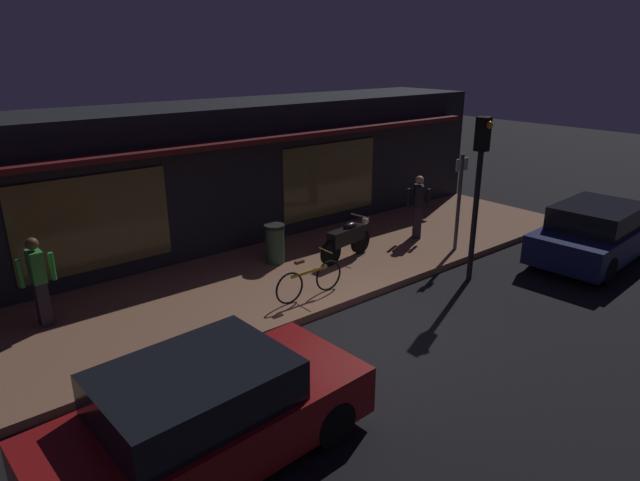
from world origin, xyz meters
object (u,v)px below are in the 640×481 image
object	(u,v)px
person_bystander	(418,206)
traffic_light_pole	(479,171)
parked_car_far	(596,233)
sign_post	(459,197)
person_photographer	(38,280)
motorcycle	(347,239)
bicycle_parked	(309,280)
trash_bin	(275,243)
parked_car_near	(205,416)

from	to	relation	value
person_bystander	traffic_light_pole	distance (m)	2.99
person_bystander	parked_car_far	size ratio (longest dim) A/B	0.40
sign_post	person_photographer	bearing A→B (deg)	166.08
sign_post	motorcycle	bearing A→B (deg)	153.73
bicycle_parked	person_photographer	world-z (taller)	person_photographer
bicycle_parked	parked_car_far	bearing A→B (deg)	-19.74
person_photographer	sign_post	world-z (taller)	sign_post
sign_post	parked_car_far	distance (m)	3.43
person_photographer	bicycle_parked	bearing A→B (deg)	-25.46
motorcycle	bicycle_parked	bearing A→B (deg)	-150.79
motorcycle	bicycle_parked	world-z (taller)	motorcycle
motorcycle	sign_post	bearing A→B (deg)	-26.27
motorcycle	traffic_light_pole	distance (m)	3.41
motorcycle	trash_bin	bearing A→B (deg)	149.69
sign_post	parked_car_far	world-z (taller)	sign_post
sign_post	parked_car_far	xyz separation A→B (m)	(2.34, -2.36, -0.81)
traffic_light_pole	trash_bin	bearing A→B (deg)	132.06
person_photographer	traffic_light_pole	xyz separation A→B (m)	(7.99, -3.43, 1.45)
person_bystander	parked_car_near	xyz separation A→B (m)	(-8.31, -3.90, -0.32)
parked_car_near	parked_car_far	xyz separation A→B (m)	(10.70, 0.30, 0.00)
person_bystander	sign_post	distance (m)	1.32
bicycle_parked	parked_car_near	bearing A→B (deg)	-143.75
trash_bin	bicycle_parked	bearing A→B (deg)	-105.35
motorcycle	bicycle_parked	size ratio (longest dim) A/B	1.02
trash_bin	person_photographer	bearing A→B (deg)	178.64
person_photographer	trash_bin	distance (m)	5.02
person_bystander	sign_post	size ratio (longest dim) A/B	0.70
motorcycle	sign_post	distance (m)	2.95
person_bystander	sign_post	world-z (taller)	sign_post
trash_bin	parked_car_far	bearing A→B (deg)	-35.18
bicycle_parked	parked_car_far	xyz separation A→B (m)	(6.90, -2.48, 0.20)
parked_car_far	trash_bin	bearing A→B (deg)	144.82
sign_post	traffic_light_pole	distance (m)	1.85
person_bystander	parked_car_near	distance (m)	9.18
bicycle_parked	person_bystander	size ratio (longest dim) A/B	0.99
sign_post	traffic_light_pole	xyz separation A→B (m)	(-1.02, -1.20, 0.97)
person_bystander	trash_bin	distance (m)	4.08
sign_post	parked_car_far	bearing A→B (deg)	-45.27
motorcycle	person_photographer	xyz separation A→B (m)	(-6.48, 0.98, 0.38)
parked_car_far	person_bystander	bearing A→B (deg)	123.61
motorcycle	sign_post	world-z (taller)	sign_post
sign_post	parked_car_near	distance (m)	8.81
person_photographer	person_bystander	size ratio (longest dim) A/B	1.00
person_photographer	traffic_light_pole	distance (m)	8.82
person_bystander	trash_bin	bearing A→B (deg)	167.45
bicycle_parked	sign_post	world-z (taller)	sign_post
motorcycle	person_photographer	world-z (taller)	person_photographer
bicycle_parked	traffic_light_pole	xyz separation A→B (m)	(3.54, -1.31, 1.97)
person_bystander	parked_car_near	size ratio (longest dim) A/B	0.40
traffic_light_pole	person_photographer	bearing A→B (deg)	156.77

